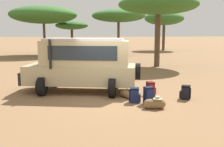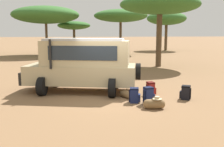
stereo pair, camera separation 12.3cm
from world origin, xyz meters
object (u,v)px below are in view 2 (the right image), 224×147
object	(u,v)px
acacia_tree_right_mid	(121,16)
acacia_tree_far_right	(160,5)
backpack_cluster_center	(134,95)
backpack_outermost	(149,96)
backpack_near_rear_wheel	(186,93)
acacia_tree_distant_right	(167,19)
backpack_beside_front_wheel	(151,89)
duffel_bag_low_black_case	(154,104)
acacia_tree_centre_back	(74,26)
acacia_tree_left_mid	(46,15)
safari_vehicle	(84,64)
duffel_bag_soft_canvas	(127,94)

from	to	relation	value
acacia_tree_right_mid	acacia_tree_far_right	xyz separation A→B (m)	(0.68, -12.63, 0.06)
backpack_cluster_center	backpack_outermost	world-z (taller)	backpack_outermost
backpack_near_rear_wheel	acacia_tree_distant_right	xyz separation A→B (m)	(9.83, 28.65, 4.50)
backpack_beside_front_wheel	duffel_bag_low_black_case	distance (m)	2.05
acacia_tree_far_right	acacia_tree_distant_right	xyz separation A→B (m)	(7.46, 18.36, -0.02)
acacia_tree_centre_back	acacia_tree_right_mid	bearing A→B (deg)	-31.44
backpack_beside_front_wheel	duffel_bag_low_black_case	bearing A→B (deg)	-103.84
backpack_beside_front_wheel	backpack_outermost	size ratio (longest dim) A/B	0.89
acacia_tree_far_right	duffel_bag_low_black_case	bearing A→B (deg)	-109.59
backpack_beside_front_wheel	acacia_tree_right_mid	world-z (taller)	acacia_tree_right_mid
backpack_beside_front_wheel	acacia_tree_left_mid	size ratio (longest dim) A/B	0.07
backpack_cluster_center	backpack_outermost	xyz separation A→B (m)	(0.47, -0.30, 0.04)
acacia_tree_far_right	backpack_beside_front_wheel	bearing A→B (deg)	-110.76
backpack_outermost	acacia_tree_far_right	xyz separation A→B (m)	(4.06, 10.71, 4.48)
backpack_near_rear_wheel	acacia_tree_right_mid	xyz separation A→B (m)	(1.69, 22.91, 4.46)
duffel_bag_low_black_case	backpack_cluster_center	bearing A→B (deg)	117.54
safari_vehicle	acacia_tree_centre_back	xyz separation A→B (m)	(-0.04, 24.29, 2.32)
duffel_bag_low_black_case	backpack_near_rear_wheel	bearing A→B (deg)	32.72
backpack_near_rear_wheel	acacia_tree_far_right	size ratio (longest dim) A/B	0.09
acacia_tree_right_mid	duffel_bag_soft_canvas	bearing A→B (deg)	-100.13
duffel_bag_soft_canvas	acacia_tree_centre_back	distance (m)	26.11
backpack_beside_front_wheel	acacia_tree_left_mid	distance (m)	22.90
backpack_beside_front_wheel	acacia_tree_left_mid	world-z (taller)	acacia_tree_left_mid
backpack_outermost	acacia_tree_right_mid	xyz separation A→B (m)	(3.38, 23.34, 4.42)
acacia_tree_right_mid	safari_vehicle	bearing A→B (deg)	-105.31
backpack_outermost	duffel_bag_low_black_case	world-z (taller)	backpack_outermost
backpack_outermost	acacia_tree_centre_back	bearing A→B (deg)	95.01
acacia_tree_right_mid	duffel_bag_low_black_case	bearing A→B (deg)	-97.98
acacia_tree_right_mid	acacia_tree_distant_right	distance (m)	9.95
safari_vehicle	acacia_tree_distant_right	bearing A→B (deg)	62.46
backpack_near_rear_wheel	backpack_beside_front_wheel	bearing A→B (deg)	142.16
backpack_outermost	duffel_bag_soft_canvas	distance (m)	1.21
acacia_tree_right_mid	backpack_beside_front_wheel	bearing A→B (deg)	-97.44
duffel_bag_soft_canvas	acacia_tree_distant_right	distance (m)	30.91
acacia_tree_far_right	safari_vehicle	bearing A→B (deg)	-127.99
acacia_tree_far_right	acacia_tree_centre_back	bearing A→B (deg)	111.66
safari_vehicle	backpack_near_rear_wheel	size ratio (longest dim) A/B	9.55
backpack_near_rear_wheel	duffel_bag_soft_canvas	distance (m)	2.37
backpack_cluster_center	acacia_tree_right_mid	world-z (taller)	acacia_tree_right_mid
acacia_tree_centre_back	acacia_tree_far_right	bearing A→B (deg)	-68.34
duffel_bag_soft_canvas	acacia_tree_far_right	bearing A→B (deg)	64.27
backpack_cluster_center	acacia_tree_centre_back	bearing A→B (deg)	94.05
backpack_beside_front_wheel	acacia_tree_centre_back	bearing A→B (deg)	96.40
backpack_beside_front_wheel	acacia_tree_distant_right	bearing A→B (deg)	68.35
safari_vehicle	acacia_tree_centre_back	distance (m)	24.40
backpack_beside_front_wheel	acacia_tree_right_mid	size ratio (longest dim) A/B	0.08
acacia_tree_left_mid	acacia_tree_centre_back	distance (m)	5.24
backpack_cluster_center	acacia_tree_left_mid	xyz separation A→B (m)	(-5.19, 22.64, 4.45)
backpack_cluster_center	backpack_outermost	distance (m)	0.56
backpack_outermost	acacia_tree_right_mid	bearing A→B (deg)	81.76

